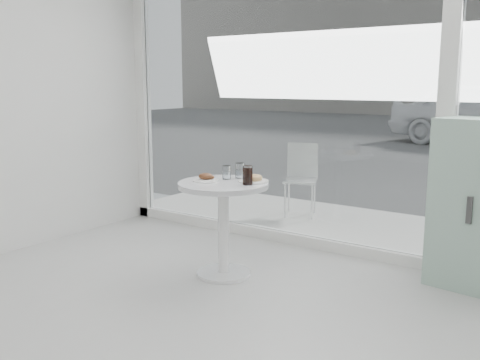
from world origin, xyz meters
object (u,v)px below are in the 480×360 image
Objects in this scene: mint_cabinet at (476,205)px; plate_fritter at (206,178)px; water_tumbler_a at (227,173)px; plate_donut at (253,179)px; water_tumbler_b at (240,171)px; cola_glass at (248,176)px; patio_chair at (302,175)px; main_table at (223,209)px.

plate_fritter is (-1.84, -0.92, 0.15)m from mint_cabinet.
water_tumbler_a is at bearing -149.37° from mint_cabinet.
plate_donut is at bearing 30.86° from plate_fritter.
water_tumbler_b is 0.30m from cola_glass.
water_tumbler_b is (0.37, -1.77, 0.31)m from patio_chair.
mint_cabinet is 1.73m from cola_glass.
main_table is 0.34m from plate_donut.
patio_chair reaches higher than plate_donut.
water_tumbler_a reaches higher than patio_chair.
cola_glass is at bearing -94.78° from patio_chair.
mint_cabinet is at bearing 25.72° from plate_donut.
cola_glass reaches higher than plate_fritter.
main_table is 0.30m from water_tumbler_a.
mint_cabinet is 8.71× the size of cola_glass.
main_table is at bearing -173.01° from cola_glass.
main_table is 3.19× the size of plate_donut.
plate_fritter is at bearing -116.44° from water_tumbler_b.
cola_glass is at bearing -43.67° from water_tumbler_b.
main_table is at bearing -141.30° from plate_donut.
plate_donut is (-1.52, -0.73, 0.15)m from mint_cabinet.
main_table is 1.92m from mint_cabinet.
mint_cabinet is 1.69m from plate_donut.
water_tumbler_a is (0.07, 0.17, 0.02)m from plate_fritter.
plate_donut is 1.63× the size of cola_glass.
mint_cabinet is (1.70, 0.88, 0.09)m from main_table.
cola_glass is (0.03, -0.12, 0.05)m from plate_donut.
water_tumbler_a is (0.31, -1.87, 0.31)m from patio_chair.
cola_glass reaches higher than patio_chair.
mint_cabinet is 1.58× the size of patio_chair.
water_tumbler_a is (-0.06, 0.13, 0.27)m from main_table.
patio_chair is 3.37× the size of plate_donut.
plate_donut is at bearing -94.52° from patio_chair.
patio_chair is 5.50× the size of cola_glass.
water_tumbler_b is at bearing 63.56° from plate_fritter.
water_tumbler_a is at bearing 66.61° from plate_fritter.
water_tumbler_b is at bearing 89.98° from main_table.
water_tumbler_b reaches higher than patio_chair.
main_table is 0.95× the size of patio_chair.
water_tumbler_b is at bearing -99.46° from patio_chair.
patio_chair is at bearing 159.16° from mint_cabinet.
patio_chair is 2.09m from cola_glass.
patio_chair is at bearing 106.53° from cola_glass.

